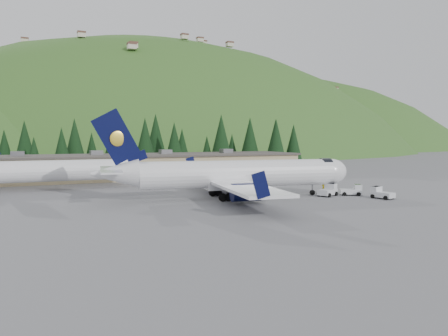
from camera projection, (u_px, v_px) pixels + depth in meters
ground at (241, 198)px, 63.58m from camera, size 600.00×600.00×0.00m
airliner at (234, 175)px, 63.04m from camera, size 38.27×36.04×12.70m
second_airliner at (50, 170)px, 73.14m from camera, size 27.50×11.00×10.05m
baggage_tug_a at (328, 191)px, 65.83m from camera, size 3.79×3.12×1.81m
baggage_tug_b at (352, 190)px, 66.47m from camera, size 3.51×2.97×1.67m
baggage_tug_c at (381, 193)px, 63.03m from camera, size 2.46×3.45×1.70m
terminal_building at (144, 166)px, 95.90m from camera, size 71.00×17.00×6.10m
ramp_worker at (323, 187)px, 70.06m from camera, size 0.78×0.65×1.83m
tree_line at (136, 142)px, 118.25m from camera, size 114.23×18.51×14.26m
hills at (171, 280)px, 279.82m from camera, size 614.00×330.00×300.00m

